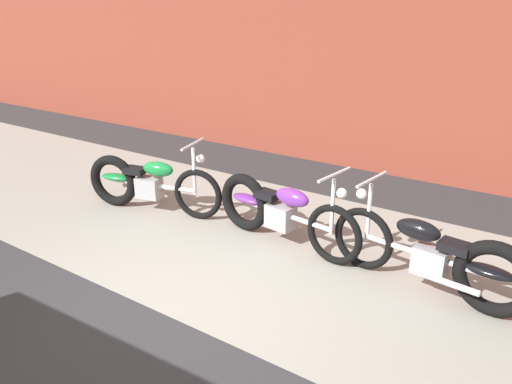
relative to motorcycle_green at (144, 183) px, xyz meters
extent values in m
plane|color=#2D2D30|center=(1.94, -1.64, -0.40)|extent=(80.00, 80.00, 0.00)
cube|color=gray|center=(1.94, 0.11, -0.40)|extent=(36.00, 3.50, 0.01)
cube|color=brown|center=(1.94, 3.56, 2.28)|extent=(36.00, 0.50, 5.36)
torus|color=black|center=(0.79, 0.19, -0.06)|extent=(0.68, 0.24, 0.68)
torus|color=black|center=(-0.48, -0.12, -0.03)|extent=(0.74, 0.30, 0.73)
cylinder|color=silver|center=(0.15, 0.04, -0.02)|extent=(1.21, 0.34, 0.06)
cube|color=#99999E|center=(0.08, 0.02, -0.06)|extent=(0.36, 0.29, 0.28)
ellipsoid|color=#197A38|center=(0.23, 0.05, 0.22)|extent=(0.47, 0.29, 0.20)
ellipsoid|color=#197A38|center=(-0.43, -0.11, 0.03)|extent=(0.47, 0.28, 0.10)
cube|color=black|center=(-0.12, -0.03, 0.16)|extent=(0.32, 0.26, 0.08)
cylinder|color=silver|center=(0.75, 0.18, 0.25)|extent=(0.05, 0.05, 0.62)
cylinder|color=silver|center=(0.75, 0.18, 0.61)|extent=(0.17, 0.57, 0.03)
sphere|color=white|center=(0.84, 0.20, 0.43)|extent=(0.11, 0.11, 0.11)
cylinder|color=silver|center=(-0.19, 0.11, -0.14)|extent=(0.55, 0.19, 0.06)
torus|color=black|center=(2.77, 0.09, -0.06)|extent=(0.68, 0.16, 0.68)
torus|color=black|center=(1.48, 0.25, -0.03)|extent=(0.74, 0.22, 0.73)
cylinder|color=silver|center=(2.12, 0.17, -0.02)|extent=(1.23, 0.21, 0.06)
cube|color=#99999E|center=(2.04, 0.18, -0.06)|extent=(0.35, 0.26, 0.28)
ellipsoid|color=#6B2D93|center=(2.20, 0.16, 0.22)|extent=(0.46, 0.24, 0.20)
ellipsoid|color=#6B2D93|center=(1.53, 0.25, 0.03)|extent=(0.46, 0.23, 0.10)
cube|color=black|center=(1.85, 0.21, 0.16)|extent=(0.30, 0.23, 0.08)
cylinder|color=silver|center=(2.73, 0.09, 0.25)|extent=(0.05, 0.05, 0.62)
cylinder|color=silver|center=(2.73, 0.09, 0.61)|extent=(0.10, 0.58, 0.03)
sphere|color=white|center=(2.83, 0.08, 0.43)|extent=(0.11, 0.11, 0.11)
cylinder|color=silver|center=(1.82, 0.36, -0.14)|extent=(0.55, 0.13, 0.06)
torus|color=black|center=(3.06, 0.17, -0.06)|extent=(0.68, 0.16, 0.68)
torus|color=black|center=(4.35, 0.02, -0.03)|extent=(0.74, 0.22, 0.73)
cylinder|color=silver|center=(3.71, 0.10, -0.02)|extent=(1.23, 0.20, 0.06)
cube|color=#99999E|center=(3.79, 0.09, -0.06)|extent=(0.34, 0.26, 0.28)
ellipsoid|color=black|center=(3.63, 0.11, 0.22)|extent=(0.46, 0.24, 0.20)
ellipsoid|color=black|center=(4.30, 0.02, 0.03)|extent=(0.46, 0.23, 0.10)
cube|color=black|center=(3.98, 0.06, 0.16)|extent=(0.30, 0.23, 0.08)
cylinder|color=silver|center=(3.10, 0.17, 0.25)|extent=(0.05, 0.05, 0.62)
cylinder|color=silver|center=(3.10, 0.17, 0.61)|extent=(0.10, 0.58, 0.03)
sphere|color=white|center=(3.00, 0.18, 0.43)|extent=(0.11, 0.11, 0.11)
cylinder|color=silver|center=(4.01, -0.09, -0.14)|extent=(0.55, 0.13, 0.06)
camera|label=1|loc=(4.70, -4.26, 2.23)|focal=34.19mm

